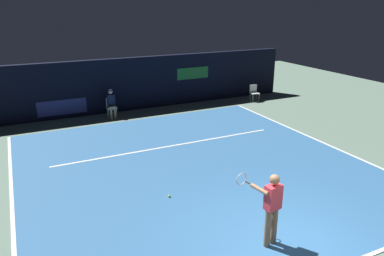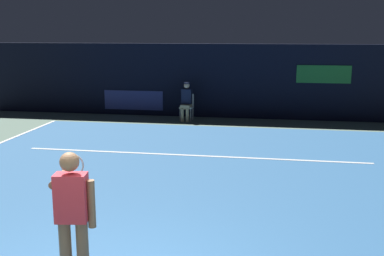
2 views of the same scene
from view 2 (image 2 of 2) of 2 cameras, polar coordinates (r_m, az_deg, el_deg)
The scene contains 7 objects.
ground_plane at distance 9.93m, azimuth -1.92°, elevation -6.32°, with size 34.63×34.63×0.00m, color slate.
court_surface at distance 9.93m, azimuth -1.92°, elevation -6.29°, with size 11.00×11.49×0.01m, color #336699.
line_service at distance 11.82m, azimuth 0.07°, elevation -3.30°, with size 8.58×0.10×0.01m, color white.
back_wall at distance 17.02m, azimuth 3.25°, elevation 5.65°, with size 17.86×0.33×2.60m.
tennis_player at distance 5.71m, azimuth -14.08°, elevation -9.98°, with size 0.73×0.93×1.73m.
line_judge_on_chair at distance 16.35m, azimuth -0.67°, elevation 3.26°, with size 0.46×0.54×1.32m.
tennis_ball at distance 8.98m, azimuth -13.45°, elevation -8.30°, with size 0.07×0.07×0.07m, color #CCE033.
Camera 2 is at (1.94, -4.50, 3.05)m, focal length 44.60 mm.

